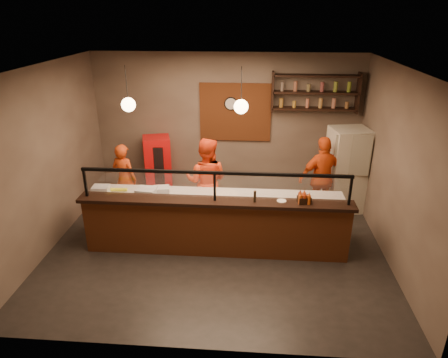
# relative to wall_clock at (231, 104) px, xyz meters

# --- Properties ---
(floor) EXTENTS (6.00, 6.00, 0.00)m
(floor) POSITION_rel_wall_clock_xyz_m (-0.10, -2.46, -2.10)
(floor) COLOR black
(floor) RESTS_ON ground
(ceiling) EXTENTS (6.00, 6.00, 0.00)m
(ceiling) POSITION_rel_wall_clock_xyz_m (-0.10, -2.46, 1.10)
(ceiling) COLOR #362F2A
(ceiling) RESTS_ON wall_back
(wall_back) EXTENTS (6.00, 0.00, 6.00)m
(wall_back) POSITION_rel_wall_clock_xyz_m (-0.10, 0.04, -0.50)
(wall_back) COLOR #786758
(wall_back) RESTS_ON floor
(wall_left) EXTENTS (0.00, 5.00, 5.00)m
(wall_left) POSITION_rel_wall_clock_xyz_m (-3.10, -2.46, -0.50)
(wall_left) COLOR #786758
(wall_left) RESTS_ON floor
(wall_right) EXTENTS (0.00, 5.00, 5.00)m
(wall_right) POSITION_rel_wall_clock_xyz_m (2.90, -2.46, -0.50)
(wall_right) COLOR #786758
(wall_right) RESTS_ON floor
(wall_front) EXTENTS (6.00, 0.00, 6.00)m
(wall_front) POSITION_rel_wall_clock_xyz_m (-0.10, -4.96, -0.50)
(wall_front) COLOR #786758
(wall_front) RESTS_ON floor
(brick_patch) EXTENTS (1.60, 0.04, 1.30)m
(brick_patch) POSITION_rel_wall_clock_xyz_m (0.10, 0.01, -0.20)
(brick_patch) COLOR brown
(brick_patch) RESTS_ON wall_back
(service_counter) EXTENTS (4.60, 0.25, 1.00)m
(service_counter) POSITION_rel_wall_clock_xyz_m (-0.10, -2.76, -1.60)
(service_counter) COLOR brown
(service_counter) RESTS_ON floor
(counter_ledge) EXTENTS (4.70, 0.37, 0.06)m
(counter_ledge) POSITION_rel_wall_clock_xyz_m (-0.10, -2.76, -1.07)
(counter_ledge) COLOR black
(counter_ledge) RESTS_ON service_counter
(worktop_cabinet) EXTENTS (4.60, 0.75, 0.85)m
(worktop_cabinet) POSITION_rel_wall_clock_xyz_m (-0.10, -2.26, -1.68)
(worktop_cabinet) COLOR gray
(worktop_cabinet) RESTS_ON floor
(worktop) EXTENTS (4.60, 0.75, 0.05)m
(worktop) POSITION_rel_wall_clock_xyz_m (-0.10, -2.26, -1.23)
(worktop) COLOR silver
(worktop) RESTS_ON worktop_cabinet
(sneeze_guard) EXTENTS (4.50, 0.05, 0.52)m
(sneeze_guard) POSITION_rel_wall_clock_xyz_m (-0.10, -2.76, -0.73)
(sneeze_guard) COLOR white
(sneeze_guard) RESTS_ON counter_ledge
(wall_shelving) EXTENTS (1.84, 0.28, 0.85)m
(wall_shelving) POSITION_rel_wall_clock_xyz_m (1.80, -0.14, 0.30)
(wall_shelving) COLOR black
(wall_shelving) RESTS_ON wall_back
(wall_clock) EXTENTS (0.30, 0.04, 0.30)m
(wall_clock) POSITION_rel_wall_clock_xyz_m (0.00, 0.00, 0.00)
(wall_clock) COLOR black
(wall_clock) RESTS_ON wall_back
(pendant_left) EXTENTS (0.24, 0.24, 0.77)m
(pendant_left) POSITION_rel_wall_clock_xyz_m (-1.60, -2.26, 0.45)
(pendant_left) COLOR black
(pendant_left) RESTS_ON ceiling
(pendant_right) EXTENTS (0.24, 0.24, 0.77)m
(pendant_right) POSITION_rel_wall_clock_xyz_m (0.30, -2.26, 0.45)
(pendant_right) COLOR black
(pendant_right) RESTS_ON ceiling
(cook_left) EXTENTS (0.64, 0.52, 1.52)m
(cook_left) POSITION_rel_wall_clock_xyz_m (-2.15, -1.28, -1.34)
(cook_left) COLOR #D14113
(cook_left) RESTS_ON floor
(cook_mid) EXTENTS (0.94, 0.77, 1.78)m
(cook_mid) POSITION_rel_wall_clock_xyz_m (-0.38, -1.58, -1.21)
(cook_mid) COLOR #E93E15
(cook_mid) RESTS_ON floor
(cook_right) EXTENTS (1.09, 0.70, 1.73)m
(cook_right) POSITION_rel_wall_clock_xyz_m (1.95, -1.16, -1.24)
(cook_right) COLOR #E85015
(cook_right) RESTS_ON floor
(fridge) EXTENTS (0.87, 0.83, 1.80)m
(fridge) POSITION_rel_wall_clock_xyz_m (2.50, -0.78, -1.20)
(fridge) COLOR beige
(fridge) RESTS_ON floor
(red_cooler) EXTENTS (0.72, 0.68, 1.38)m
(red_cooler) POSITION_rel_wall_clock_xyz_m (-1.67, -0.31, -1.41)
(red_cooler) COLOR red
(red_cooler) RESTS_ON floor
(pizza_dough) EXTENTS (0.52, 0.52, 0.01)m
(pizza_dough) POSITION_rel_wall_clock_xyz_m (0.09, -2.20, -1.19)
(pizza_dough) COLOR beige
(pizza_dough) RESTS_ON worktop
(prep_tub_a) EXTENTS (0.31, 0.25, 0.15)m
(prep_tub_a) POSITION_rel_wall_clock_xyz_m (-2.25, -2.32, -1.13)
(prep_tub_a) COLOR silver
(prep_tub_a) RESTS_ON worktop
(prep_tub_b) EXTENTS (0.32, 0.27, 0.14)m
(prep_tub_b) POSITION_rel_wall_clock_xyz_m (-1.13, -2.25, -1.13)
(prep_tub_b) COLOR silver
(prep_tub_b) RESTS_ON worktop
(prep_tub_c) EXTENTS (0.38, 0.32, 0.17)m
(prep_tub_c) POSITION_rel_wall_clock_xyz_m (-1.37, -2.41, -1.11)
(prep_tub_c) COLOR silver
(prep_tub_c) RESTS_ON worktop
(rolling_pin) EXTENTS (0.37, 0.09, 0.06)m
(rolling_pin) POSITION_rel_wall_clock_xyz_m (-1.98, -2.19, -1.17)
(rolling_pin) COLOR #F4F528
(rolling_pin) RESTS_ON worktop
(condiment_caddy) EXTENTS (0.24, 0.20, 0.11)m
(condiment_caddy) POSITION_rel_wall_clock_xyz_m (1.39, -2.75, -0.98)
(condiment_caddy) COLOR black
(condiment_caddy) RESTS_ON counter_ledge
(pepper_mill) EXTENTS (0.06, 0.06, 0.20)m
(pepper_mill) POSITION_rel_wall_clock_xyz_m (0.57, -2.78, -0.94)
(pepper_mill) COLOR black
(pepper_mill) RESTS_ON counter_ledge
(small_plate) EXTENTS (0.16, 0.16, 0.01)m
(small_plate) POSITION_rel_wall_clock_xyz_m (1.02, -2.71, -1.03)
(small_plate) COLOR white
(small_plate) RESTS_ON counter_ledge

